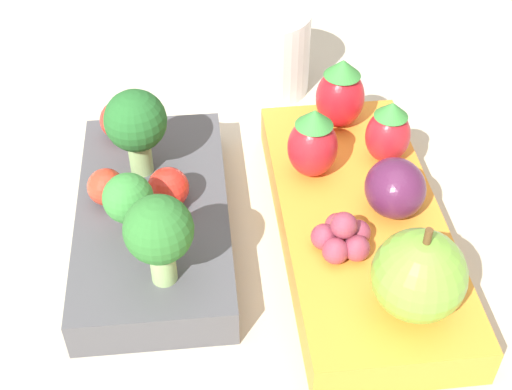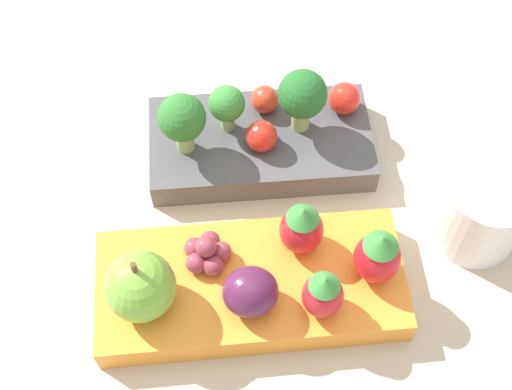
# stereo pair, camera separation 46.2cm
# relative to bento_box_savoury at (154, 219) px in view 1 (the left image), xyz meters

# --- Properties ---
(ground_plane) EXTENTS (4.00, 4.00, 0.00)m
(ground_plane) POSITION_rel_bento_box_savoury_xyz_m (-0.01, -0.06, -0.01)
(ground_plane) COLOR #BCB29E
(bento_box_savoury) EXTENTS (0.19, 0.11, 0.03)m
(bento_box_savoury) POSITION_rel_bento_box_savoury_xyz_m (0.00, 0.00, 0.00)
(bento_box_savoury) COLOR #4C4C51
(bento_box_savoury) RESTS_ON ground_plane
(bento_box_fruit) EXTENTS (0.23, 0.11, 0.03)m
(bento_box_fruit) POSITION_rel_bento_box_savoury_xyz_m (-0.03, -0.13, 0.00)
(bento_box_fruit) COLOR orange
(bento_box_fruit) RESTS_ON ground_plane
(broccoli_floret_0) EXTENTS (0.04, 0.04, 0.06)m
(broccoli_floret_0) POSITION_rel_bento_box_savoury_xyz_m (-0.06, -0.00, 0.05)
(broccoli_floret_0) COLOR #93B770
(broccoli_floret_0) RESTS_ON bento_box_savoury
(broccoli_floret_1) EXTENTS (0.04, 0.04, 0.06)m
(broccoli_floret_1) POSITION_rel_bento_box_savoury_xyz_m (0.03, 0.00, 0.05)
(broccoli_floret_1) COLOR #93B770
(broccoli_floret_1) RESTS_ON bento_box_savoury
(broccoli_floret_2) EXTENTS (0.03, 0.03, 0.04)m
(broccoli_floret_2) POSITION_rel_bento_box_savoury_xyz_m (-0.03, 0.01, 0.04)
(broccoli_floret_2) COLOR #93B770
(broccoli_floret_2) RESTS_ON bento_box_savoury
(cherry_tomato_0) EXTENTS (0.03, 0.03, 0.03)m
(cherry_tomato_0) POSITION_rel_bento_box_savoury_xyz_m (-0.00, -0.01, 0.03)
(cherry_tomato_0) COLOR red
(cherry_tomato_0) RESTS_ON bento_box_savoury
(cherry_tomato_1) EXTENTS (0.02, 0.02, 0.02)m
(cherry_tomato_1) POSITION_rel_bento_box_savoury_xyz_m (0.01, 0.03, 0.02)
(cherry_tomato_1) COLOR red
(cherry_tomato_1) RESTS_ON bento_box_savoury
(cherry_tomato_2) EXTENTS (0.03, 0.03, 0.03)m
(cherry_tomato_2) POSITION_rel_bento_box_savoury_xyz_m (0.07, 0.02, 0.03)
(cherry_tomato_2) COLOR red
(cherry_tomato_2) RESTS_ON bento_box_savoury
(apple) EXTENTS (0.05, 0.05, 0.06)m
(apple) POSITION_rel_bento_box_savoury_xyz_m (-0.10, -0.13, 0.04)
(apple) COLOR #70A838
(apple) RESTS_ON bento_box_fruit
(strawberry_0) EXTENTS (0.03, 0.03, 0.05)m
(strawberry_0) POSITION_rel_bento_box_savoury_xyz_m (0.06, -0.13, 0.04)
(strawberry_0) COLOR red
(strawberry_0) RESTS_ON bento_box_fruit
(strawberry_1) EXTENTS (0.03, 0.03, 0.05)m
(strawberry_1) POSITION_rel_bento_box_savoury_xyz_m (0.01, -0.10, 0.04)
(strawberry_1) COLOR red
(strawberry_1) RESTS_ON bento_box_fruit
(strawberry_2) EXTENTS (0.03, 0.03, 0.04)m
(strawberry_2) POSITION_rel_bento_box_savoury_xyz_m (0.02, -0.16, 0.03)
(strawberry_2) COLOR red
(strawberry_2) RESTS_ON bento_box_fruit
(plum) EXTENTS (0.04, 0.04, 0.04)m
(plum) POSITION_rel_bento_box_savoury_xyz_m (-0.03, -0.15, 0.03)
(plum) COLOR #511E42
(plum) RESTS_ON bento_box_fruit
(grape_cluster) EXTENTS (0.03, 0.04, 0.03)m
(grape_cluster) POSITION_rel_bento_box_savoury_xyz_m (-0.06, -0.11, 0.02)
(grape_cluster) COLOR #93384C
(grape_cluster) RESTS_ON bento_box_fruit
(drinking_cup) EXTENTS (0.07, 0.07, 0.07)m
(drinking_cup) POSITION_rel_bento_box_savoury_xyz_m (0.15, -0.10, 0.02)
(drinking_cup) COLOR white
(drinking_cup) RESTS_ON ground_plane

